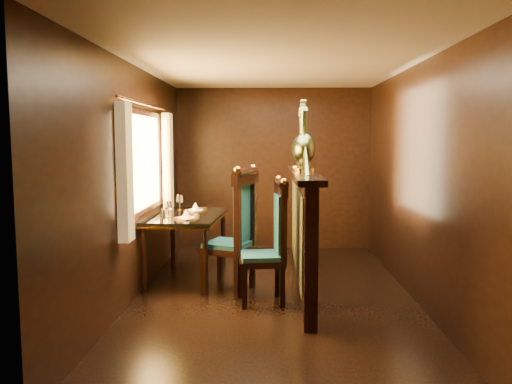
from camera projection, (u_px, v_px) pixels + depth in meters
ground at (274, 297)px, 5.43m from camera, size 5.00×5.00×0.00m
room_shell at (266, 151)px, 5.28m from camera, size 3.04×5.04×2.52m
partition at (302, 228)px, 5.64m from camera, size 0.26×2.70×1.36m
dining_table at (187, 220)px, 6.03m from camera, size 0.91×1.41×1.01m
chair_left at (273, 238)px, 5.20m from camera, size 0.53×0.55×1.32m
chair_right at (239, 227)px, 5.54m from camera, size 0.67×0.68×1.43m
peacock_left at (304, 135)px, 5.37m from camera, size 0.25×0.66×0.79m
peacock_right at (302, 137)px, 5.88m from camera, size 0.24×0.64×0.76m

